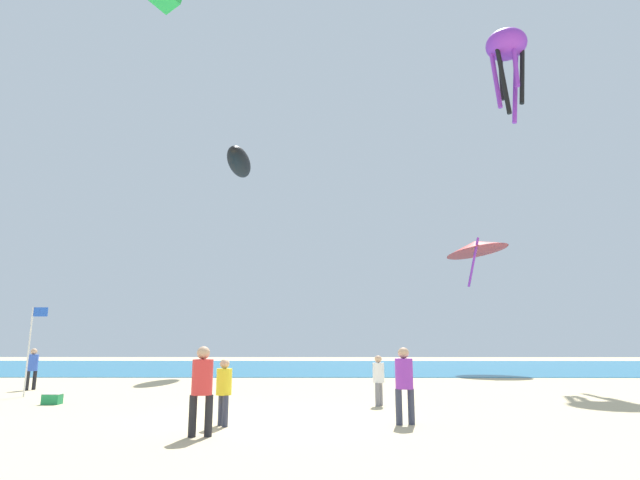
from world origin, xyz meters
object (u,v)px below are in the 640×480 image
object	(u,v)px
person_central	(404,379)
kite_octopus_purple	(507,49)
person_leftmost	(33,365)
banner_flag	(31,342)
kite_inflatable_black	(239,162)
kite_delta_red	(476,246)
person_rightmost	(202,383)
person_far_shore	(224,386)
person_near_tent	(379,376)
cooler_box	(52,399)

from	to	relation	value
person_central	kite_octopus_purple	distance (m)	27.91
person_leftmost	banner_flag	bearing A→B (deg)	56.26
kite_inflatable_black	kite_delta_red	world-z (taller)	kite_inflatable_black
person_leftmost	kite_delta_red	distance (m)	27.64
person_central	kite_inflatable_black	bearing A→B (deg)	-86.03
person_rightmost	person_far_shore	bearing A→B (deg)	73.19
person_central	person_far_shore	world-z (taller)	person_central
kite_inflatable_black	person_far_shore	bearing A→B (deg)	-171.28
banner_flag	person_near_tent	bearing A→B (deg)	-11.18
person_leftmost	person_rightmost	bearing A→B (deg)	71.65
person_central	cooler_box	size ratio (longest dim) A/B	3.29
banner_flag	cooler_box	bearing A→B (deg)	-46.02
person_leftmost	person_far_shore	size ratio (longest dim) A/B	1.08
banner_flag	kite_octopus_purple	xyz separation A→B (m)	(23.10, 10.73, 18.82)
person_far_shore	kite_octopus_purple	size ratio (longest dim) A/B	0.26
person_central	banner_flag	world-z (taller)	banner_flag
person_central	cooler_box	distance (m)	11.73
person_rightmost	kite_octopus_purple	size ratio (longest dim) A/B	0.31
person_central	person_rightmost	world-z (taller)	person_rightmost
person_near_tent	person_central	bearing A→B (deg)	-148.83
person_rightmost	person_far_shore	distance (m)	1.46
person_central	banner_flag	size ratio (longest dim) A/B	0.57
kite_delta_red	person_far_shore	bearing A→B (deg)	173.19
cooler_box	kite_octopus_purple	size ratio (longest dim) A/B	0.09
kite_octopus_purple	kite_inflatable_black	world-z (taller)	kite_octopus_purple
person_central	kite_octopus_purple	xyz separation A→B (m)	(9.94, 17.05, 19.74)
person_near_tent	kite_octopus_purple	size ratio (longest dim) A/B	0.26
person_rightmost	cooler_box	xyz separation A→B (m)	(-6.27, 5.75, -0.95)
person_leftmost	person_rightmost	xyz separation A→B (m)	(9.85, -10.72, 0.11)
person_near_tent	person_rightmost	xyz separation A→B (m)	(-4.44, -5.46, 0.20)
banner_flag	person_far_shore	bearing A→B (deg)	-37.21
banner_flag	cooler_box	size ratio (longest dim) A/B	5.81
person_near_tent	person_central	xyz separation A→B (m)	(0.26, -3.77, 0.18)
banner_flag	kite_octopus_purple	size ratio (longest dim) A/B	0.54
person_leftmost	person_far_shore	xyz separation A→B (m)	(10.06, -9.29, -0.08)
person_central	banner_flag	bearing A→B (deg)	-42.20
person_far_shore	kite_octopus_purple	bearing A→B (deg)	-72.84
person_leftmost	banner_flag	world-z (taller)	banner_flag
person_near_tent	banner_flag	distance (m)	13.19
cooler_box	person_far_shore	bearing A→B (deg)	-33.65
person_far_shore	kite_delta_red	size ratio (longest dim) A/B	0.28
person_far_shore	banner_flag	size ratio (longest dim) A/B	0.48
person_rightmost	banner_flag	xyz separation A→B (m)	(-8.46, 8.01, 0.89)
person_rightmost	kite_octopus_purple	bearing A→B (deg)	43.44
kite_inflatable_black	kite_delta_red	distance (m)	18.11
banner_flag	person_leftmost	bearing A→B (deg)	117.18
person_near_tent	person_rightmost	distance (m)	7.04
person_leftmost	person_central	bearing A→B (deg)	87.24
banner_flag	kite_inflatable_black	bearing A→B (deg)	72.98
person_near_tent	person_rightmost	size ratio (longest dim) A/B	0.82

